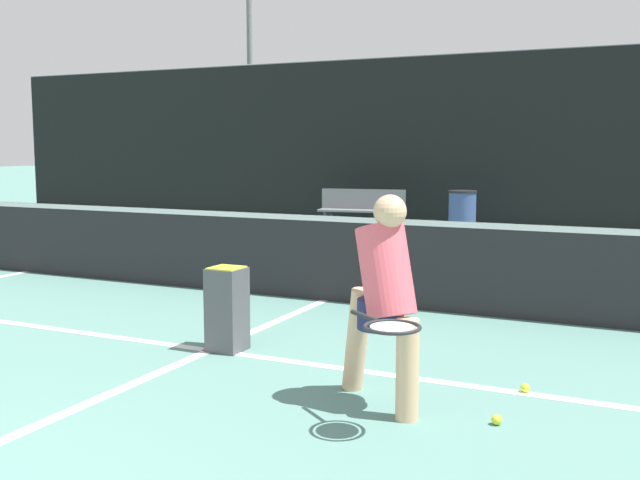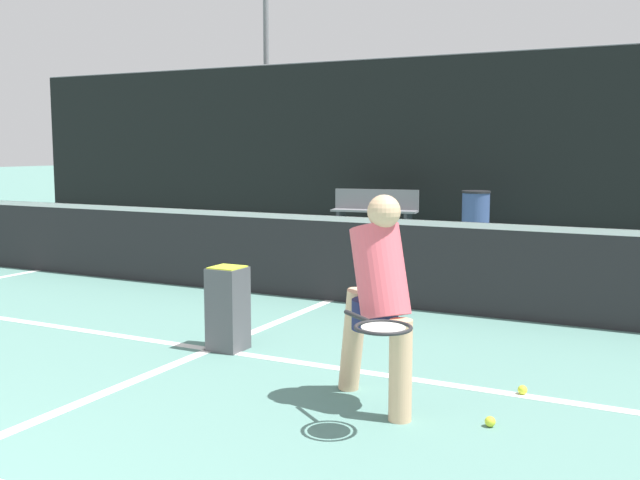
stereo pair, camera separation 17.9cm
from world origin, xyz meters
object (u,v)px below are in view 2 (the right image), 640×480
courtside_bench (375,209)px  trash_bin (476,214)px  parked_car (409,193)px  player_practicing (378,295)px  ball_hopper (228,306)px

courtside_bench → trash_bin: 2.03m
courtside_bench → parked_car: bearing=90.7°
courtside_bench → parked_car: (-0.56, 3.46, 0.11)m
player_practicing → trash_bin: (-1.92, 9.34, -0.31)m
courtside_bench → trash_bin: bearing=-8.2°
player_practicing → ball_hopper: 1.86m
ball_hopper → courtside_bench: bearing=104.9°
courtside_bench → parked_car: 3.51m
ball_hopper → trash_bin: (-0.26, 8.61, 0.07)m
ball_hopper → parked_car: (-2.85, 12.06, 0.21)m
player_practicing → parked_car: player_practicing is taller
trash_bin → parked_car: bearing=127.0°
player_practicing → trash_bin: player_practicing is taller
trash_bin → parked_car: 4.32m
courtside_bench → trash_bin: trash_bin is taller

